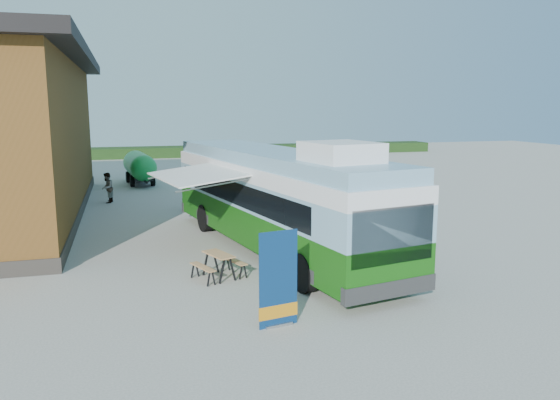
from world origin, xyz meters
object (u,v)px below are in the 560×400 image
object	(u,v)px
bus	(276,196)
banner	(278,288)
picnic_table	(219,260)
slurry_tanker	(140,166)
person_b	(107,188)
person_a	(187,193)

from	to	relation	value
bus	banner	bearing A→B (deg)	-115.84
banner	picnic_table	bearing A→B (deg)	89.54
bus	banner	size ratio (longest dim) A/B	5.95
picnic_table	slurry_tanker	size ratio (longest dim) A/B	0.30
picnic_table	person_b	distance (m)	14.59
person_b	slurry_tanker	xyz separation A→B (m)	(1.86, 6.71, 0.38)
bus	person_b	size ratio (longest dim) A/B	8.45
banner	bus	bearing A→B (deg)	64.16
person_a	banner	bearing A→B (deg)	-106.18
banner	slurry_tanker	bearing A→B (deg)	84.53
banner	person_b	world-z (taller)	banner
bus	person_b	distance (m)	13.05
bus	person_a	distance (m)	8.87
banner	picnic_table	xyz separation A→B (m)	(-0.72, 3.93, -0.37)
person_b	slurry_tanker	size ratio (longest dim) A/B	0.29
banner	person_a	bearing A→B (deg)	80.56
banner	person_b	bearing A→B (deg)	92.21
bus	picnic_table	size ratio (longest dim) A/B	8.22
person_a	slurry_tanker	distance (m)	9.93
person_b	slurry_tanker	world-z (taller)	slurry_tanker
picnic_table	slurry_tanker	distance (m)	20.95
person_a	person_b	size ratio (longest dim) A/B	1.03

